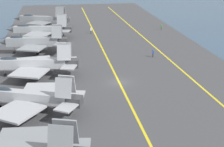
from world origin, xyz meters
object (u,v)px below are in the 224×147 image
parked_jet_third (30,97)px  crew_green_vest (161,27)px  crew_white_vest (91,30)px  parked_jet_sixth (40,29)px  parked_jet_fifth (34,42)px  crew_blue_vest (153,53)px  parked_jet_fourth (33,64)px  parked_jet_seventh (42,19)px

parked_jet_third → crew_green_vest: parked_jet_third is taller
crew_white_vest → parked_jet_sixth: bearing=103.1°
parked_jet_fifth → crew_green_vest: (19.22, -35.13, -1.82)m
parked_jet_fifth → parked_jet_sixth: parked_jet_fifth is taller
crew_blue_vest → parked_jet_sixth: bearing=49.0°
parked_jet_third → crew_blue_vest: bearing=-46.2°
parked_jet_fifth → parked_jet_third: bearing=-178.0°
parked_jet_fourth → crew_blue_vest: 26.16m
parked_jet_sixth → crew_white_vest: 14.00m
parked_jet_sixth → parked_jet_fourth: bearing=179.5°
parked_jet_sixth → crew_white_vest: size_ratio=9.51×
parked_jet_fourth → parked_jet_fifth: (15.02, 0.59, 0.32)m
parked_jet_fourth → crew_white_vest: 35.50m
parked_jet_fifth → crew_white_vest: (17.65, -14.42, -1.75)m
parked_jet_seventh → crew_green_vest: parked_jet_seventh is taller
parked_jet_fifth → parked_jet_seventh: parked_jet_fifth is taller
parked_jet_third → parked_jet_fourth: (15.12, 0.46, 0.14)m
parked_jet_fourth → crew_green_vest: size_ratio=10.10×
parked_jet_fifth → crew_blue_vest: bearing=-105.0°
crew_white_vest → crew_blue_vest: size_ratio=1.07×
parked_jet_fifth → parked_jet_sixth: 14.51m
crew_green_vest → crew_blue_vest: 27.79m
parked_jet_sixth → crew_blue_vest: bearing=-131.0°
parked_jet_sixth → parked_jet_seventh: size_ratio=1.01×
crew_white_vest → crew_blue_vest: bearing=-155.9°
parked_jet_fourth → crew_white_vest: (32.66, -13.83, -1.43)m
parked_jet_fifth → crew_green_vest: parked_jet_fifth is taller
parked_jet_third → parked_jet_fifth: parked_jet_fifth is taller
crew_green_vest → parked_jet_fifth: bearing=118.7°
parked_jet_seventh → parked_jet_sixth: bearing=179.9°
parked_jet_fifth → parked_jet_seventh: bearing=-1.8°
parked_jet_fourth → parked_jet_sixth: bearing=-0.5°
parked_jet_third → parked_jet_sixth: bearing=0.2°
parked_jet_third → parked_jet_fourth: parked_jet_fourth is taller
parked_jet_fourth → crew_green_vest: bearing=-45.3°
parked_jet_sixth → crew_green_vest: bearing=-82.1°
parked_jet_sixth → parked_jet_third: bearing=-179.8°
parked_jet_third → crew_blue_vest: parked_jet_third is taller
parked_jet_sixth → crew_green_vest: parked_jet_sixth is taller
parked_jet_fifth → crew_green_vest: 40.08m
crew_green_vest → crew_white_vest: bearing=94.3°
parked_jet_fourth → crew_white_vest: parked_jet_fourth is taller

